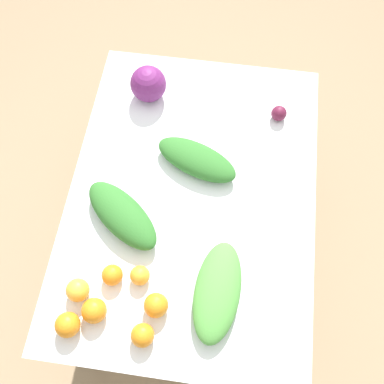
% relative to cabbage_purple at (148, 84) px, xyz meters
% --- Properties ---
extents(ground_plane, '(8.00, 8.00, 0.00)m').
position_rel_cabbage_purple_xyz_m(ground_plane, '(-0.41, -0.23, -0.84)').
color(ground_plane, '#937A5B').
extents(dining_table, '(1.24, 0.89, 0.76)m').
position_rel_cabbage_purple_xyz_m(dining_table, '(-0.41, -0.23, -0.18)').
color(dining_table, silver).
rests_on(dining_table, ground_plane).
extents(cabbage_purple, '(0.14, 0.14, 0.14)m').
position_rel_cabbage_purple_xyz_m(cabbage_purple, '(0.00, 0.00, 0.00)').
color(cabbage_purple, '#6B2366').
rests_on(cabbage_purple, dining_table).
extents(greens_bunch_beet_tops, '(0.23, 0.34, 0.08)m').
position_rel_cabbage_purple_xyz_m(greens_bunch_beet_tops, '(-0.29, -0.23, -0.03)').
color(greens_bunch_beet_tops, '#2D6B28').
rests_on(greens_bunch_beet_tops, dining_table).
extents(greens_bunch_dandelion, '(0.34, 0.17, 0.08)m').
position_rel_cabbage_purple_xyz_m(greens_bunch_dandelion, '(-0.76, -0.36, -0.03)').
color(greens_bunch_dandelion, '#4C933D').
rests_on(greens_bunch_dandelion, dining_table).
extents(greens_bunch_kale, '(0.31, 0.34, 0.09)m').
position_rel_cabbage_purple_xyz_m(greens_bunch_kale, '(-0.54, -0.01, -0.03)').
color(greens_bunch_kale, '#2D6B28').
rests_on(greens_bunch_kale, dining_table).
extents(beet_root, '(0.06, 0.06, 0.06)m').
position_rel_cabbage_purple_xyz_m(beet_root, '(-0.04, -0.52, -0.04)').
color(beet_root, '#5B1933').
rests_on(beet_root, dining_table).
extents(orange_0, '(0.08, 0.08, 0.08)m').
position_rel_cabbage_purple_xyz_m(orange_0, '(-0.87, 0.02, -0.03)').
color(orange_0, orange).
rests_on(orange_0, dining_table).
extents(orange_1, '(0.07, 0.07, 0.07)m').
position_rel_cabbage_purple_xyz_m(orange_1, '(-0.74, -0.10, -0.04)').
color(orange_1, orange).
rests_on(orange_1, dining_table).
extents(orange_2, '(0.08, 0.08, 0.08)m').
position_rel_cabbage_purple_xyz_m(orange_2, '(-0.81, 0.08, -0.03)').
color(orange_2, '#F9A833').
rests_on(orange_2, dining_table).
extents(orange_3, '(0.08, 0.08, 0.08)m').
position_rel_cabbage_purple_xyz_m(orange_3, '(-0.83, -0.17, -0.03)').
color(orange_3, orange).
rests_on(orange_3, dining_table).
extents(orange_4, '(0.08, 0.08, 0.08)m').
position_rel_cabbage_purple_xyz_m(orange_4, '(-0.92, 0.09, -0.03)').
color(orange_4, orange).
rests_on(orange_4, dining_table).
extents(orange_5, '(0.07, 0.07, 0.07)m').
position_rel_cabbage_purple_xyz_m(orange_5, '(-0.75, -0.02, -0.04)').
color(orange_5, orange).
rests_on(orange_5, dining_table).
extents(orange_6, '(0.07, 0.07, 0.07)m').
position_rel_cabbage_purple_xyz_m(orange_6, '(-0.92, -0.15, -0.03)').
color(orange_6, orange).
rests_on(orange_6, dining_table).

